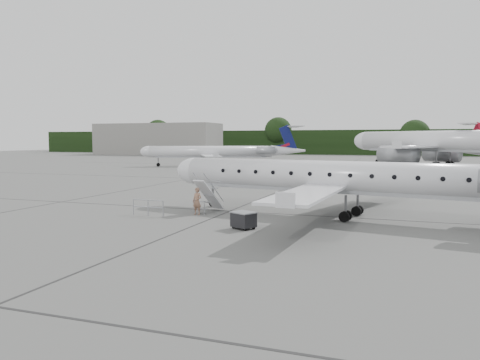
% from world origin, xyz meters
% --- Properties ---
extents(ground, '(320.00, 320.00, 0.00)m').
position_xyz_m(ground, '(0.00, 0.00, 0.00)').
color(ground, '#575755').
rests_on(ground, ground).
extents(treeline, '(260.00, 4.00, 8.00)m').
position_xyz_m(treeline, '(0.00, 130.00, 4.00)').
color(treeline, black).
rests_on(treeline, ground).
extents(terminal_building, '(40.00, 14.00, 10.00)m').
position_xyz_m(terminal_building, '(-70.00, 110.00, 5.00)').
color(terminal_building, slate).
rests_on(terminal_building, ground).
extents(main_regional_jet, '(30.38, 24.21, 7.00)m').
position_xyz_m(main_regional_jet, '(2.03, 5.29, 3.50)').
color(main_regional_jet, silver).
rests_on(main_regional_jet, ground).
extents(airstair, '(1.26, 2.52, 2.20)m').
position_xyz_m(airstair, '(-6.29, 4.52, 1.10)').
color(airstair, silver).
rests_on(airstair, ground).
extents(passenger, '(0.71, 0.53, 1.76)m').
position_xyz_m(passenger, '(-6.53, 3.19, 0.88)').
color(passenger, '#8A614B').
rests_on(passenger, ground).
extents(safety_railing, '(2.20, 0.17, 1.00)m').
position_xyz_m(safety_railing, '(-9.32, 1.81, 0.50)').
color(safety_railing, '#94969C').
rests_on(safety_railing, ground).
extents(baggage_cart, '(1.45, 1.35, 1.00)m').
position_xyz_m(baggage_cart, '(-2.14, -0.36, 0.50)').
color(baggage_cart, black).
rests_on(baggage_cart, ground).
extents(bg_narrowbody, '(43.58, 40.37, 12.73)m').
position_xyz_m(bg_narrowbody, '(10.47, 63.56, 6.36)').
color(bg_narrowbody, silver).
rests_on(bg_narrowbody, ground).
extents(bg_regional_left, '(33.82, 29.47, 7.41)m').
position_xyz_m(bg_regional_left, '(-27.35, 54.01, 3.70)').
color(bg_regional_left, silver).
rests_on(bg_regional_left, ground).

